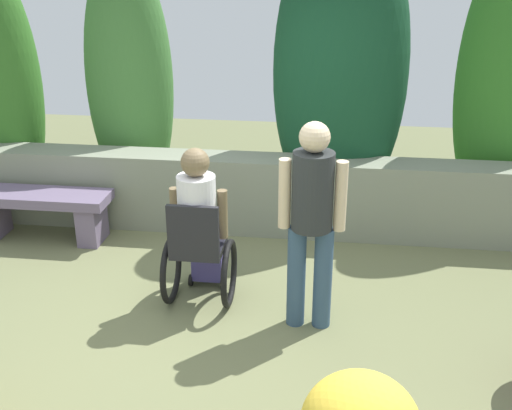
{
  "coord_description": "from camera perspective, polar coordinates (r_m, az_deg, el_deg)",
  "views": [
    {
      "loc": [
        0.93,
        -4.07,
        2.73
      ],
      "look_at": [
        0.36,
        0.42,
        0.85
      ],
      "focal_mm": 44.08,
      "sensor_mm": 36.0,
      "label": 1
    }
  ],
  "objects": [
    {
      "name": "stone_retaining_wall",
      "position": [
        6.39,
        -1.62,
        1.07
      ],
      "size": [
        6.81,
        0.4,
        0.78
      ],
      "primitive_type": "cube",
      "color": "gray",
      "rests_on": "ground"
    },
    {
      "name": "person_in_wheelchair",
      "position": [
        5.01,
        -5.16,
        -2.41
      ],
      "size": [
        0.53,
        0.66,
        1.33
      ],
      "rotation": [
        0.0,
        0.0,
        -0.17
      ],
      "color": "black",
      "rests_on": "ground"
    },
    {
      "name": "person_standing_companion",
      "position": [
        4.56,
        5.09,
        -0.82
      ],
      "size": [
        0.49,
        0.3,
        1.62
      ],
      "rotation": [
        0.0,
        0.0,
        0.06
      ],
      "color": "#334E68",
      "rests_on": "ground"
    },
    {
      "name": "ground_plane",
      "position": [
        4.99,
        -4.78,
        -10.71
      ],
      "size": [
        12.12,
        12.12,
        0.0
      ],
      "primitive_type": "plane",
      "color": "#6B6F49"
    },
    {
      "name": "stone_bench",
      "position": [
        6.55,
        -18.98,
        -0.31
      ],
      "size": [
        1.4,
        0.42,
        0.49
      ],
      "rotation": [
        0.0,
        0.0,
        -0.01
      ],
      "color": "slate",
      "rests_on": "ground"
    },
    {
      "name": "hedge_backdrop",
      "position": [
        6.56,
        2.6,
        11.51
      ],
      "size": [
        6.31,
        1.05,
        3.12
      ],
      "color": "#336A24",
      "rests_on": "ground"
    }
  ]
}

